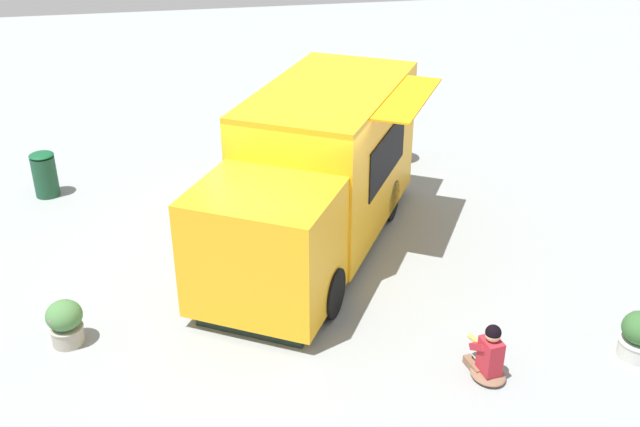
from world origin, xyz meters
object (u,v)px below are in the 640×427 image
planter_flowering_far (640,335)px  planter_flowering_side (65,322)px  planter_flowering_near (397,139)px  trash_bin (45,174)px  food_truck (316,179)px  person_customer (488,356)px

planter_flowering_far → planter_flowering_side: (-1.78, -7.53, 0.01)m
planter_flowering_near → trash_bin: bearing=-87.2°
planter_flowering_side → trash_bin: trash_bin is taller
food_truck → planter_flowering_near: 4.09m
planter_flowering_near → planter_flowering_far: 7.19m
person_customer → trash_bin: 9.18m
food_truck → trash_bin: bearing=-121.4°
person_customer → food_truck: bearing=-158.4°
food_truck → trash_bin: 5.62m
person_customer → planter_flowering_far: 2.14m
planter_flowering_far → planter_flowering_side: 7.74m
planter_flowering_near → planter_flowering_side: planter_flowering_near is taller
planter_flowering_near → trash_bin: planter_flowering_near is taller
planter_flowering_far → trash_bin: 10.76m
trash_bin → planter_flowering_near: bearing=92.8°
planter_flowering_near → planter_flowering_side: 8.19m
food_truck → planter_flowering_far: food_truck is taller
planter_flowering_far → planter_flowering_side: planter_flowering_far is taller
food_truck → planter_flowering_side: food_truck is taller
person_customer → planter_flowering_side: bearing=-108.2°
food_truck → planter_flowering_near: food_truck is taller
food_truck → trash_bin: (-2.90, -4.75, -0.78)m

